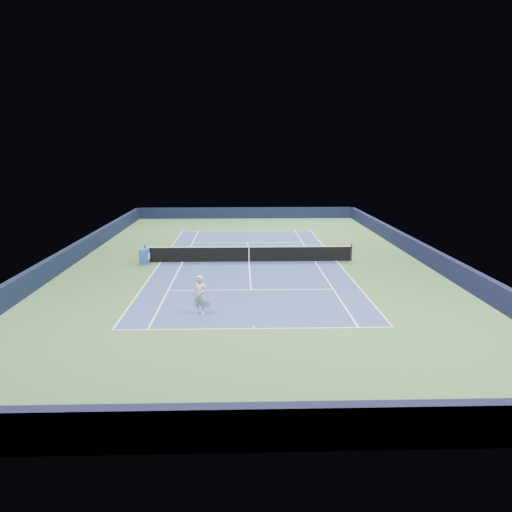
{
  "coord_description": "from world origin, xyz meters",
  "views": [
    {
      "loc": [
        -0.47,
        -30.3,
        6.87
      ],
      "look_at": [
        0.35,
        -3.0,
        1.0
      ],
      "focal_mm": 35.0,
      "sensor_mm": 36.0,
      "label": 1
    }
  ],
  "objects": [
    {
      "name": "service_line_near",
      "position": [
        0.0,
        -6.4,
        0.01
      ],
      "size": [
        8.23,
        0.08,
        0.0
      ],
      "primitive_type": "cube",
      "color": "white",
      "rests_on": "ground"
    },
    {
      "name": "wall_left",
      "position": [
        -10.82,
        0.0,
        0.55
      ],
      "size": [
        0.35,
        40.0,
        1.1
      ],
      "primitive_type": "cube",
      "color": "black",
      "rests_on": "ground"
    },
    {
      "name": "court_surface",
      "position": [
        0.0,
        0.0,
        0.0
      ],
      "size": [
        10.97,
        23.77,
        0.01
      ],
      "primitive_type": "cube",
      "color": "navy",
      "rests_on": "ground"
    },
    {
      "name": "wall_right",
      "position": [
        10.82,
        0.0,
        0.55
      ],
      "size": [
        0.35,
        40.0,
        1.1
      ],
      "primitive_type": "cube",
      "color": "black",
      "rests_on": "ground"
    },
    {
      "name": "sideline_singles_left",
      "position": [
        -4.12,
        0.0,
        0.01
      ],
      "size": [
        0.08,
        23.77,
        0.0
      ],
      "primitive_type": "cube",
      "color": "white",
      "rests_on": "ground"
    },
    {
      "name": "center_service_line",
      "position": [
        0.0,
        0.0,
        0.01
      ],
      "size": [
        0.08,
        12.8,
        0.0
      ],
      "primitive_type": "cube",
      "color": "white",
      "rests_on": "ground"
    },
    {
      "name": "wall_far",
      "position": [
        0.0,
        19.82,
        0.55
      ],
      "size": [
        22.0,
        0.35,
        1.1
      ],
      "primitive_type": "cube",
      "color": "black",
      "rests_on": "ground"
    },
    {
      "name": "wall_near",
      "position": [
        0.0,
        -19.82,
        0.55
      ],
      "size": [
        22.0,
        0.35,
        1.1
      ],
      "primitive_type": "cube",
      "color": "black",
      "rests_on": "ground"
    },
    {
      "name": "tennis_net",
      "position": [
        0.0,
        0.0,
        0.5
      ],
      "size": [
        12.9,
        0.1,
        1.07
      ],
      "color": "black",
      "rests_on": "ground"
    },
    {
      "name": "sponsor_cube",
      "position": [
        -6.4,
        -0.39,
        0.46
      ],
      "size": [
        0.59,
        0.51,
        0.91
      ],
      "color": "#1E4AB6",
      "rests_on": "ground"
    },
    {
      "name": "center_mark_near",
      "position": [
        0.0,
        -11.73,
        0.01
      ],
      "size": [
        0.08,
        0.3,
        0.0
      ],
      "primitive_type": "cube",
      "color": "white",
      "rests_on": "ground"
    },
    {
      "name": "ground",
      "position": [
        0.0,
        0.0,
        0.0
      ],
      "size": [
        40.0,
        40.0,
        0.0
      ],
      "primitive_type": "plane",
      "color": "#32532D",
      "rests_on": "ground"
    },
    {
      "name": "baseline_far",
      "position": [
        0.0,
        11.88,
        0.01
      ],
      "size": [
        10.97,
        0.08,
        0.0
      ],
      "primitive_type": "cube",
      "color": "white",
      "rests_on": "ground"
    },
    {
      "name": "service_line_far",
      "position": [
        0.0,
        6.4,
        0.01
      ],
      "size": [
        8.23,
        0.08,
        0.0
      ],
      "primitive_type": "cube",
      "color": "white",
      "rests_on": "ground"
    },
    {
      "name": "sideline_doubles_left",
      "position": [
        -5.49,
        0.0,
        0.01
      ],
      "size": [
        0.08,
        23.77,
        0.0
      ],
      "primitive_type": "cube",
      "color": "white",
      "rests_on": "ground"
    },
    {
      "name": "sideline_doubles_right",
      "position": [
        5.49,
        0.0,
        0.01
      ],
      "size": [
        0.08,
        23.77,
        0.0
      ],
      "primitive_type": "cube",
      "color": "white",
      "rests_on": "ground"
    },
    {
      "name": "tennis_player",
      "position": [
        -2.22,
        -10.05,
        0.84
      ],
      "size": [
        0.83,
        1.34,
        1.94
      ],
      "color": "silver",
      "rests_on": "ground"
    },
    {
      "name": "sideline_singles_right",
      "position": [
        4.12,
        0.0,
        0.01
      ],
      "size": [
        0.08,
        23.77,
        0.0
      ],
      "primitive_type": "cube",
      "color": "white",
      "rests_on": "ground"
    },
    {
      "name": "center_mark_far",
      "position": [
        0.0,
        11.73,
        0.01
      ],
      "size": [
        0.08,
        0.3,
        0.0
      ],
      "primitive_type": "cube",
      "color": "white",
      "rests_on": "ground"
    },
    {
      "name": "baseline_near",
      "position": [
        0.0,
        -11.88,
        0.01
      ],
      "size": [
        10.97,
        0.08,
        0.0
      ],
      "primitive_type": "cube",
      "color": "white",
      "rests_on": "ground"
    }
  ]
}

